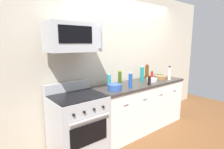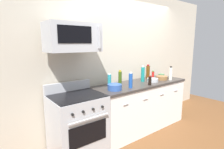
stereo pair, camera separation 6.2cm
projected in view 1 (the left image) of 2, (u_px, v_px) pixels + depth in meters
name	position (u px, v px, depth m)	size (l,w,h in m)	color
ground_plane	(139.00, 127.00, 3.62)	(6.10, 6.10, 0.00)	brown
back_wall	(126.00, 59.00, 3.69)	(5.09, 0.10, 2.70)	beige
counter_unit	(140.00, 105.00, 3.54)	(2.00, 0.66, 0.92)	white
range_oven	(78.00, 124.00, 2.69)	(0.76, 0.69, 1.07)	#B7BABF
microwave	(73.00, 37.00, 2.49)	(0.74, 0.44, 0.40)	#B7BABF
bottle_vinegar_white	(169.00, 73.00, 3.69)	(0.06, 0.06, 0.28)	silver
bottle_sparkling_teal	(142.00, 74.00, 3.54)	(0.07, 0.07, 0.31)	#197F7A
bottle_soda_blue	(130.00, 80.00, 3.03)	(0.07, 0.07, 0.27)	#1E4CA5
bottle_soy_sauce_dark	(149.00, 80.00, 3.24)	(0.06, 0.06, 0.17)	black
bottle_dish_soap	(109.00, 80.00, 3.17)	(0.06, 0.06, 0.22)	teal
bottle_hot_sauce_red	(152.00, 75.00, 3.70)	(0.05, 0.05, 0.19)	#B21914
bottle_wine_amber	(147.00, 72.00, 3.81)	(0.08, 0.08, 0.30)	#59330F
bottle_olive_oil	(120.00, 79.00, 3.11)	(0.06, 0.06, 0.29)	#385114
bowl_blue_mixing	(115.00, 87.00, 2.91)	(0.23, 0.23, 0.09)	#2D519E
bowl_green_glaze	(160.00, 75.00, 4.08)	(0.13, 0.13, 0.06)	#477A4C
bowl_steel_prep	(152.00, 80.00, 3.53)	(0.22, 0.22, 0.07)	#B2B5BA
bowl_wooden_salad	(160.00, 77.00, 3.75)	(0.24, 0.24, 0.07)	brown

